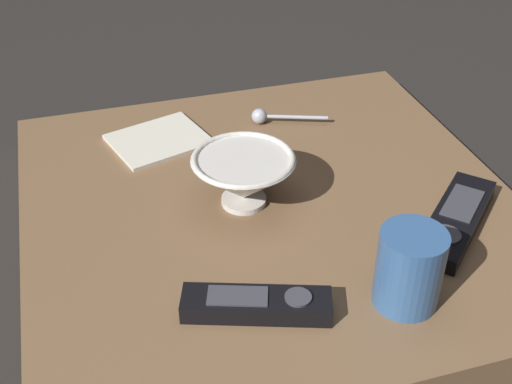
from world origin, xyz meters
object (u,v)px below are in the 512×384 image
at_px(teaspoon, 266,116).
at_px(folded_napkin, 159,140).
at_px(tv_remote_far, 257,304).
at_px(cereal_bowl, 243,177).
at_px(coffee_mug, 409,269).
at_px(tv_remote_near, 456,220).

distance_m(teaspoon, folded_napkin, 0.18).
relative_size(teaspoon, tv_remote_far, 0.69).
bearing_deg(cereal_bowl, coffee_mug, -62.00).
height_order(coffee_mug, tv_remote_far, coffee_mug).
bearing_deg(tv_remote_far, cereal_bowl, 78.15).
height_order(cereal_bowl, tv_remote_far, cereal_bowl).
distance_m(tv_remote_far, folded_napkin, 0.39).
distance_m(cereal_bowl, tv_remote_far, 0.21).
xyz_separation_m(tv_remote_near, folded_napkin, (-0.33, 0.32, -0.01)).
bearing_deg(coffee_mug, tv_remote_far, 170.01).
bearing_deg(cereal_bowl, folded_napkin, 113.45).
xyz_separation_m(teaspoon, folded_napkin, (-0.18, -0.01, -0.01)).
bearing_deg(teaspoon, folded_napkin, -177.46).
relative_size(cereal_bowl, tv_remote_far, 0.81).
bearing_deg(folded_napkin, cereal_bowl, -66.55).
bearing_deg(tv_remote_far, coffee_mug, -9.99).
height_order(coffee_mug, folded_napkin, coffee_mug).
bearing_deg(tv_remote_near, folded_napkin, 135.79).
bearing_deg(cereal_bowl, teaspoon, 64.74).
height_order(teaspoon, folded_napkin, teaspoon).
bearing_deg(tv_remote_near, teaspoon, 114.92).
relative_size(tv_remote_near, folded_napkin, 1.05).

